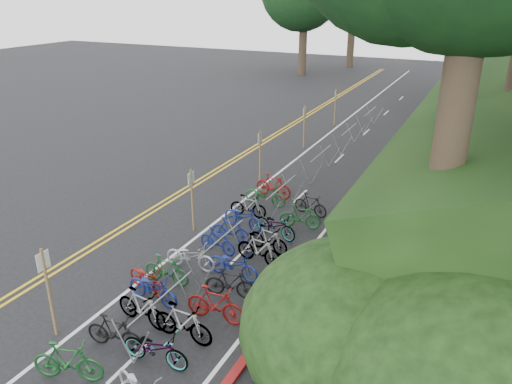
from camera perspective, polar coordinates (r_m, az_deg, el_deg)
ground at (r=16.53m, az=-18.40°, el=-10.80°), size 120.00×120.00×0.00m
road_markings at (r=23.57m, az=-0.43°, el=0.61°), size 7.47×80.00×0.01m
red_curb at (r=23.69m, az=12.71°, el=0.27°), size 0.25×28.00×0.10m
bike_rack_front at (r=13.82m, az=-10.59°, el=-12.77°), size 1.15×2.85×1.18m
bike_racks_rest at (r=24.98m, az=7.41°, el=3.77°), size 1.14×23.00×1.17m
signpost_near at (r=14.25m, az=-22.68°, el=-10.00°), size 0.08×0.40×2.64m
signposts_rest at (r=26.50m, az=3.23°, el=6.31°), size 0.08×18.40×2.50m
bike_front at (r=15.89m, az=-12.35°, el=-9.63°), size 1.03×1.79×0.89m
bike_valet at (r=16.54m, az=-4.17°, el=-7.55°), size 3.22×14.31×1.10m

